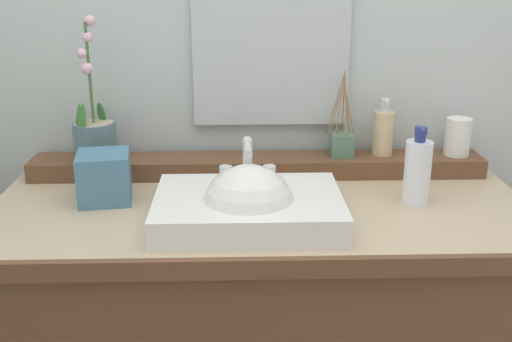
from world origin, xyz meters
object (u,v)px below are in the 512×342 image
at_px(sink_basin, 249,209).
at_px(potted_plant, 95,134).
at_px(reed_diffuser, 342,143).
at_px(tissue_box, 104,177).
at_px(lotion_bottle, 417,171).
at_px(tumbler_cup, 458,137).
at_px(soap_dispenser, 383,131).

xyz_separation_m(sink_basin, potted_plant, (-0.42, 0.33, 0.10)).
height_order(reed_diffuser, tissue_box, reed_diffuser).
xyz_separation_m(sink_basin, lotion_bottle, (0.43, 0.11, 0.05)).
relative_size(tumbler_cup, tissue_box, 0.84).
relative_size(soap_dispenser, reed_diffuser, 0.67).
relative_size(potted_plant, tumbler_cup, 3.65).
bearing_deg(soap_dispenser, sink_basin, -137.56).
distance_m(reed_diffuser, lotion_bottle, 0.28).
height_order(lotion_bottle, tissue_box, lotion_bottle).
height_order(potted_plant, tissue_box, potted_plant).
bearing_deg(tissue_box, sink_basin, -22.54).
bearing_deg(soap_dispenser, tumbler_cup, -3.75).
bearing_deg(potted_plant, lotion_bottle, -14.07).
height_order(tumbler_cup, lotion_bottle, lotion_bottle).
distance_m(sink_basin, lotion_bottle, 0.45).
relative_size(reed_diffuser, tissue_box, 1.90).
relative_size(tumbler_cup, lotion_bottle, 0.54).
height_order(soap_dispenser, tumbler_cup, soap_dispenser).
xyz_separation_m(tumbler_cup, reed_diffuser, (-0.34, 0.00, -0.02)).
xyz_separation_m(potted_plant, lotion_bottle, (0.85, -0.21, -0.04)).
height_order(sink_basin, tumbler_cup, sink_basin).
xyz_separation_m(potted_plant, soap_dispenser, (0.82, 0.04, -0.01)).
bearing_deg(potted_plant, soap_dispenser, 2.48).
distance_m(sink_basin, reed_diffuser, 0.45).
bearing_deg(tumbler_cup, potted_plant, -178.81).
xyz_separation_m(soap_dispenser, tissue_box, (-0.76, -0.21, -0.06)).
xyz_separation_m(sink_basin, reed_diffuser, (0.28, 0.35, 0.06)).
bearing_deg(soap_dispenser, potted_plant, -177.52).
xyz_separation_m(reed_diffuser, lotion_bottle, (0.15, -0.24, -0.00)).
xyz_separation_m(potted_plant, tissue_box, (0.06, -0.18, -0.07)).
bearing_deg(tissue_box, soap_dispenser, 15.47).
xyz_separation_m(soap_dispenser, reed_diffuser, (-0.12, -0.01, -0.03)).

